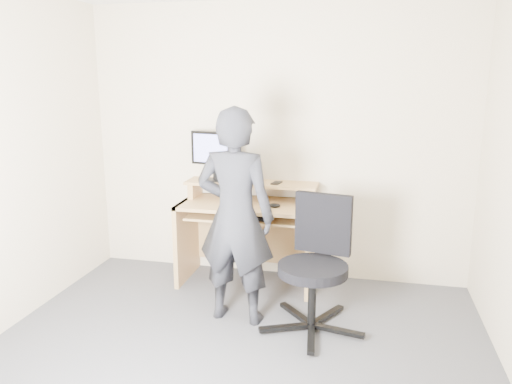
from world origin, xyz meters
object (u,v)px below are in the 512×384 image
at_px(monitor, 215,152).
at_px(person, 235,217).
at_px(office_chair, 316,259).
at_px(desk, 250,222).

height_order(monitor, person, person).
height_order(office_chair, person, person).
bearing_deg(office_chair, person, -167.16).
xyz_separation_m(desk, office_chair, (0.69, -0.77, -0.02)).
distance_m(office_chair, person, 0.68).
bearing_deg(monitor, office_chair, -27.27).
relative_size(desk, office_chair, 1.23).
xyz_separation_m(monitor, person, (0.41, -0.83, -0.36)).
height_order(desk, person, person).
height_order(monitor, office_chair, monitor).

